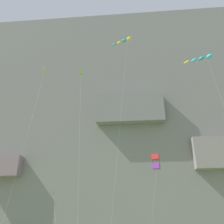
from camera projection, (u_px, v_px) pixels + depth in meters
name	position (u px, v px, depth m)	size (l,w,h in m)	color
cliff_face	(130.00, 121.00, 74.03)	(180.00, 31.93, 61.03)	slate
kite_box_mid_center	(156.00, 162.00, 35.01)	(2.32, 3.21, 10.87)	red
kite_diamond_low_center	(81.00, 82.00, 34.21)	(1.91, 4.22, 22.83)	#8CCC33
kite_diamond_front_field	(44.00, 76.00, 40.52)	(0.75, 5.86, 26.57)	yellow
kite_windsock_upper_left	(124.00, 41.00, 43.24)	(3.91, 5.25, 32.46)	yellow
kite_windsock_near_cliff	(202.00, 58.00, 44.77)	(6.02, 4.90, 31.01)	#38B2D1
kite_banner_upper_right	(54.00, 194.00, 44.53)	(2.81, 5.42, 6.74)	black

